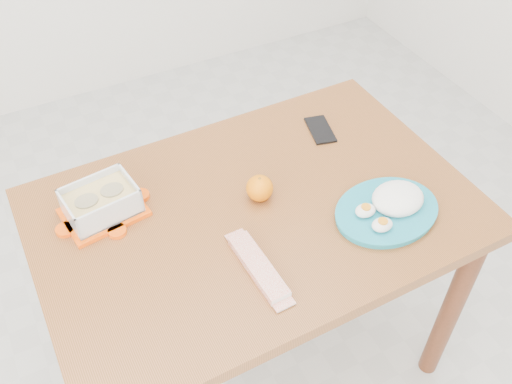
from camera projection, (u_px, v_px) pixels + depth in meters
name	position (u px, v px, depth m)	size (l,w,h in m)	color
ground	(247.00, 331.00, 2.08)	(3.50, 3.50, 0.00)	#B7B7B2
dining_table	(256.00, 235.00, 1.56)	(1.14, 0.77, 0.75)	brown
food_container	(101.00, 202.00, 1.44)	(0.22, 0.18, 0.09)	#FF5207
orange_fruit	(260.00, 188.00, 1.49)	(0.07, 0.07, 0.07)	orange
rice_plate	(391.00, 205.00, 1.46)	(0.30, 0.30, 0.08)	teal
candy_bar	(258.00, 267.00, 1.34)	(0.21, 0.05, 0.02)	red
smartphone	(320.00, 130.00, 1.71)	(0.06, 0.13, 0.01)	black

